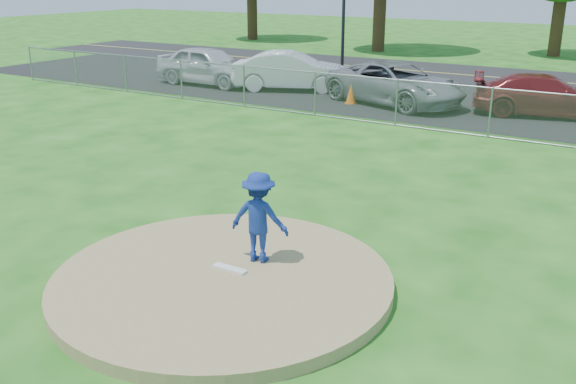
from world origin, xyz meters
name	(u,v)px	position (x,y,z in m)	size (l,w,h in m)	color
ground	(434,147)	(0.00, 10.00, 0.00)	(120.00, 120.00, 0.00)	#1A5713
pitchers_mound	(223,280)	(0.00, 0.00, 0.10)	(5.40, 5.40, 0.20)	#917C4F
pitching_rubber	(230,269)	(0.00, 0.20, 0.22)	(0.60, 0.15, 0.04)	white
chain_link_fence	(457,109)	(0.00, 12.00, 0.75)	(40.00, 0.06, 1.50)	gray
parking_lot	(493,108)	(0.00, 16.50, 0.01)	(50.00, 8.00, 0.01)	black
street	(536,80)	(0.00, 24.00, 0.00)	(60.00, 7.00, 0.01)	black
traffic_signal_left	(348,2)	(-8.76, 22.00, 3.36)	(1.28, 0.20, 5.60)	black
pitcher	(259,217)	(0.20, 0.77, 0.96)	(0.99, 0.57, 1.53)	navy
traffic_cone	(351,94)	(-4.87, 14.57, 0.39)	(0.39, 0.39, 0.76)	orange
parked_car_silver	(208,66)	(-12.16, 15.20, 0.85)	(1.98, 4.91, 1.67)	silver
parked_car_white	(292,71)	(-8.31, 15.91, 0.81)	(1.69, 4.86, 1.60)	silver
parked_car_gray	(395,84)	(-3.42, 15.36, 0.78)	(2.56, 5.55, 1.54)	gray
parked_car_darkred	(545,95)	(1.81, 16.11, 0.71)	(1.97, 4.85, 1.41)	maroon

